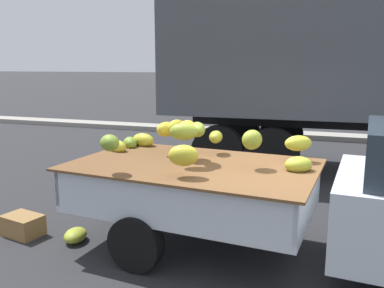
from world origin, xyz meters
TOP-DOWN VIEW (x-y plane):
  - ground at (0.00, 0.00)m, footprint 220.00×220.00m
  - curb_strip at (0.00, 8.56)m, footprint 80.00×0.80m
  - pickup_truck at (0.89, -0.15)m, footprint 5.39×2.26m
  - fallen_banana_bunch_near_tailgate at (-2.67, -0.34)m, footprint 0.37×0.44m
  - produce_crate at (-3.47, -0.39)m, footprint 0.58×0.46m

SIDE VIEW (x-z plane):
  - ground at x=0.00m, z-range 0.00..0.00m
  - curb_strip at x=0.00m, z-range 0.00..0.16m
  - fallen_banana_bunch_near_tailgate at x=-2.67m, z-range 0.00..0.17m
  - produce_crate at x=-3.47m, z-range 0.00..0.28m
  - pickup_truck at x=0.89m, z-range 0.04..1.74m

